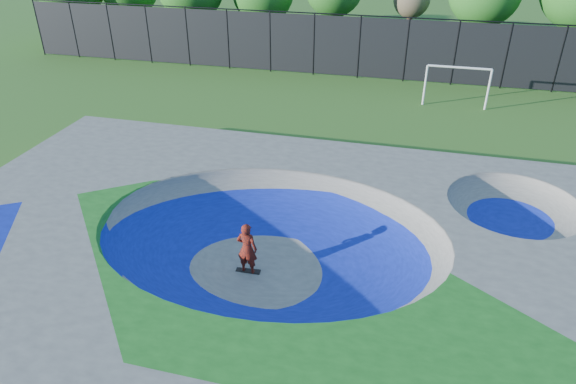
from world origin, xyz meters
name	(u,v)px	position (x,y,z in m)	size (l,w,h in m)	color
ground	(271,267)	(0.00, 0.00, 0.00)	(120.00, 120.00, 0.00)	#2E5C19
skate_deck	(270,248)	(0.00, 0.00, 0.75)	(22.00, 14.00, 1.50)	gray
skater	(247,249)	(-0.63, -0.41, 0.90)	(0.66, 0.43, 1.80)	#AB200D
skateboard	(248,271)	(-0.63, -0.41, 0.03)	(0.78, 0.22, 0.05)	black
soccer_goal	(458,79)	(6.07, 16.79, 1.63)	(3.54, 0.12, 2.34)	silver
fence	(359,46)	(0.00, 21.00, 2.10)	(48.09, 0.09, 4.04)	black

